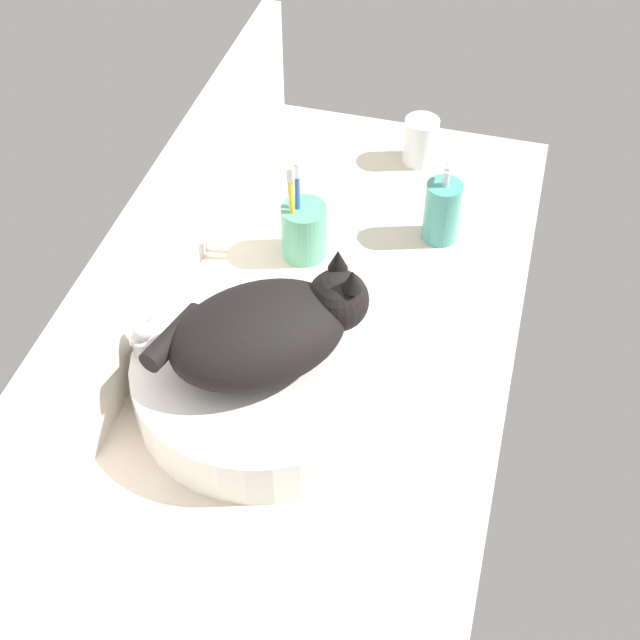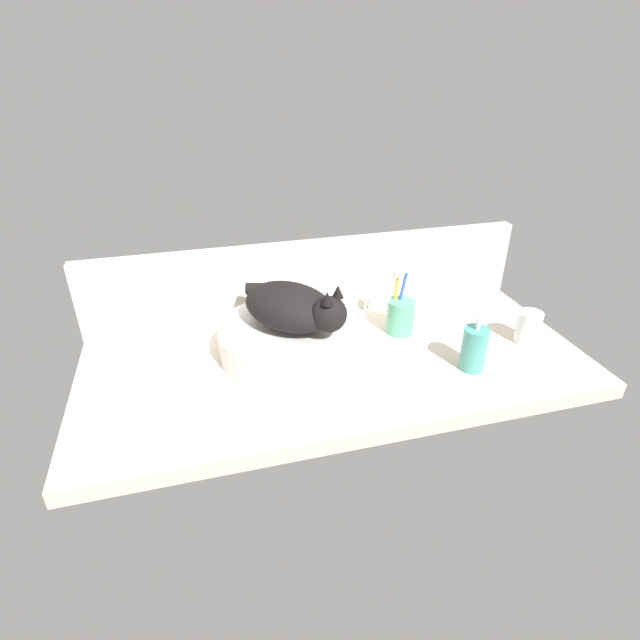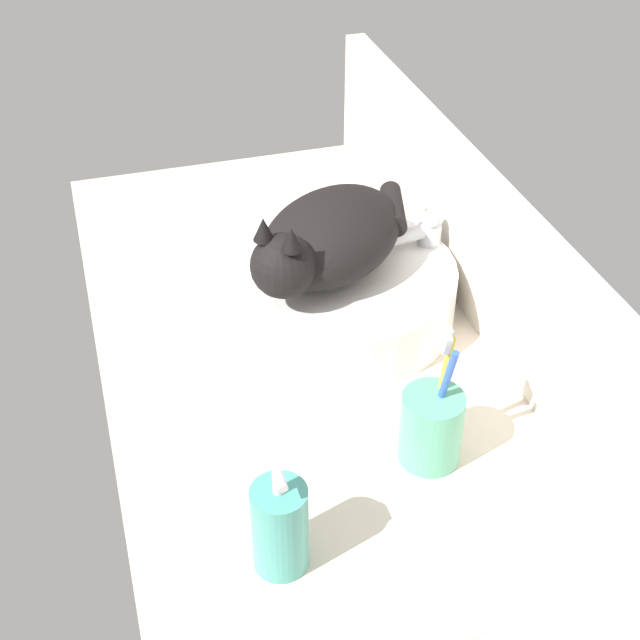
{
  "view_description": "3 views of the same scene",
  "coord_description": "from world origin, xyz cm",
  "px_view_note": "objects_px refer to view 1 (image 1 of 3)",
  "views": [
    {
      "loc": [
        -87.03,
        -23.35,
        102.2
      ],
      "look_at": [
        -3.21,
        -0.65,
        10.74
      ],
      "focal_mm": 50.0,
      "sensor_mm": 36.0,
      "label": 1
    },
    {
      "loc": [
        -31.88,
        -102.71,
        70.85
      ],
      "look_at": [
        -3.37,
        3.3,
        10.16
      ],
      "focal_mm": 28.0,
      "sensor_mm": 36.0,
      "label": 2
    },
    {
      "loc": [
        91.76,
        -26.26,
        79.94
      ],
      "look_at": [
        0.42,
        0.96,
        7.73
      ],
      "focal_mm": 50.0,
      "sensor_mm": 36.0,
      "label": 3
    }
  ],
  "objects_px": {
    "soap_dispenser": "(442,211)",
    "water_glass": "(420,143)",
    "toothbrush_cup": "(304,230)",
    "sink_basin": "(262,379)",
    "cat": "(267,329)",
    "faucet": "(155,355)"
  },
  "relations": [
    {
      "from": "soap_dispenser",
      "to": "water_glass",
      "type": "distance_m",
      "value": 0.22
    },
    {
      "from": "water_glass",
      "to": "toothbrush_cup",
      "type": "bearing_deg",
      "value": 155.76
    },
    {
      "from": "soap_dispenser",
      "to": "water_glass",
      "type": "relative_size",
      "value": 1.62
    },
    {
      "from": "sink_basin",
      "to": "water_glass",
      "type": "distance_m",
      "value": 0.64
    },
    {
      "from": "sink_basin",
      "to": "soap_dispenser",
      "type": "xyz_separation_m",
      "value": [
        0.42,
        -0.19,
        0.02
      ]
    },
    {
      "from": "sink_basin",
      "to": "toothbrush_cup",
      "type": "distance_m",
      "value": 0.32
    },
    {
      "from": "toothbrush_cup",
      "to": "soap_dispenser",
      "type": "bearing_deg",
      "value": -64.62
    },
    {
      "from": "sink_basin",
      "to": "cat",
      "type": "bearing_deg",
      "value": -46.8
    },
    {
      "from": "sink_basin",
      "to": "water_glass",
      "type": "height_order",
      "value": "water_glass"
    },
    {
      "from": "cat",
      "to": "faucet",
      "type": "height_order",
      "value": "cat"
    },
    {
      "from": "toothbrush_cup",
      "to": "faucet",
      "type": "bearing_deg",
      "value": 160.32
    },
    {
      "from": "cat",
      "to": "water_glass",
      "type": "xyz_separation_m",
      "value": [
        0.62,
        -0.1,
        -0.1
      ]
    },
    {
      "from": "cat",
      "to": "soap_dispenser",
      "type": "height_order",
      "value": "cat"
    },
    {
      "from": "sink_basin",
      "to": "soap_dispenser",
      "type": "bearing_deg",
      "value": -24.01
    },
    {
      "from": "cat",
      "to": "water_glass",
      "type": "bearing_deg",
      "value": -9.35
    },
    {
      "from": "cat",
      "to": "toothbrush_cup",
      "type": "xyz_separation_m",
      "value": [
        0.31,
        0.04,
        -0.09
      ]
    },
    {
      "from": "sink_basin",
      "to": "toothbrush_cup",
      "type": "height_order",
      "value": "toothbrush_cup"
    },
    {
      "from": "water_glass",
      "to": "soap_dispenser",
      "type": "bearing_deg",
      "value": -160.21
    },
    {
      "from": "soap_dispenser",
      "to": "toothbrush_cup",
      "type": "xyz_separation_m",
      "value": [
        -0.1,
        0.21,
        -0.01
      ]
    },
    {
      "from": "sink_basin",
      "to": "soap_dispenser",
      "type": "distance_m",
      "value": 0.46
    },
    {
      "from": "cat",
      "to": "sink_basin",
      "type": "bearing_deg",
      "value": 133.2
    },
    {
      "from": "soap_dispenser",
      "to": "water_glass",
      "type": "xyz_separation_m",
      "value": [
        0.21,
        0.08,
        -0.02
      ]
    }
  ]
}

